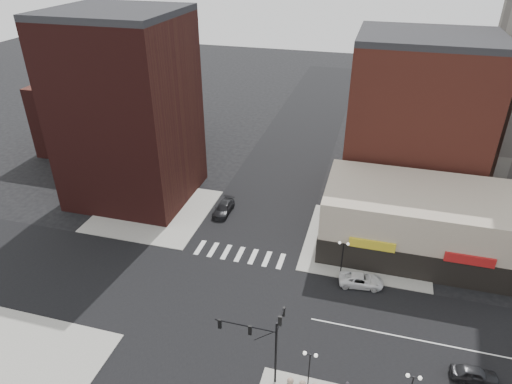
% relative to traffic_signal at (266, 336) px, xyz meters
% --- Properties ---
extents(ground, '(240.00, 240.00, 0.00)m').
position_rel_traffic_signal_xyz_m(ground, '(-7.24, 7.83, -4.96)').
color(ground, black).
rests_on(ground, ground).
extents(road_ew, '(200.00, 14.00, 0.02)m').
position_rel_traffic_signal_xyz_m(road_ew, '(-7.24, 7.83, -4.95)').
color(road_ew, black).
rests_on(road_ew, ground).
extents(road_ns, '(14.00, 200.00, 0.02)m').
position_rel_traffic_signal_xyz_m(road_ns, '(-7.24, 7.83, -4.95)').
color(road_ns, black).
rests_on(road_ns, ground).
extents(sidewalk_nw, '(15.00, 15.00, 0.12)m').
position_rel_traffic_signal_xyz_m(sidewalk_nw, '(-21.74, 22.33, -4.90)').
color(sidewalk_nw, gray).
rests_on(sidewalk_nw, ground).
extents(sidewalk_ne, '(15.00, 15.00, 0.12)m').
position_rel_traffic_signal_xyz_m(sidewalk_ne, '(7.26, 22.33, -4.90)').
color(sidewalk_ne, gray).
rests_on(sidewalk_ne, ground).
extents(sidewalk_sw, '(15.00, 15.00, 0.12)m').
position_rel_traffic_signal_xyz_m(sidewalk_sw, '(-21.74, -6.67, -4.90)').
color(sidewalk_sw, gray).
rests_on(sidewalk_sw, ground).
extents(building_nw, '(16.00, 15.00, 25.00)m').
position_rel_traffic_signal_xyz_m(building_nw, '(-26.24, 26.33, 7.54)').
color(building_nw, '#351311').
rests_on(building_nw, ground).
extents(building_nw_low, '(20.00, 18.00, 12.00)m').
position_rel_traffic_signal_xyz_m(building_nw_low, '(-39.24, 41.83, 1.04)').
color(building_nw_low, '#351311').
rests_on(building_nw_low, ground).
extents(building_ne_midrise, '(18.00, 15.00, 22.00)m').
position_rel_traffic_signal_xyz_m(building_ne_midrise, '(11.76, 37.33, 6.04)').
color(building_ne_midrise, maroon).
rests_on(building_ne_midrise, ground).
extents(building_ne_row, '(24.20, 12.20, 8.00)m').
position_rel_traffic_signal_xyz_m(building_ne_row, '(13.76, 22.83, -1.66)').
color(building_ne_row, '#B4A68F').
rests_on(building_ne_row, ground).
extents(traffic_signal, '(5.59, 3.09, 7.77)m').
position_rel_traffic_signal_xyz_m(traffic_signal, '(0.00, 0.00, 0.00)').
color(traffic_signal, black).
rests_on(traffic_signal, ground).
extents(street_lamp_se_a, '(1.22, 0.32, 4.16)m').
position_rel_traffic_signal_xyz_m(street_lamp_se_a, '(3.76, -0.17, -1.67)').
color(street_lamp_se_a, black).
rests_on(street_lamp_se_a, sidewalk_se).
extents(street_lamp_se_b, '(1.22, 0.32, 4.16)m').
position_rel_traffic_signal_xyz_m(street_lamp_se_b, '(11.76, -0.17, -1.67)').
color(street_lamp_se_b, black).
rests_on(street_lamp_se_b, sidewalk_se).
extents(street_lamp_ne, '(1.22, 0.32, 4.16)m').
position_rel_traffic_signal_xyz_m(street_lamp_ne, '(4.76, 15.83, -1.67)').
color(street_lamp_ne, black).
rests_on(street_lamp_ne, sidewalk_ne).
extents(white_suv, '(5.04, 2.75, 1.34)m').
position_rel_traffic_signal_xyz_m(white_suv, '(7.12, 14.33, -4.29)').
color(white_suv, white).
rests_on(white_suv, ground).
extents(dark_sedan_east, '(4.05, 1.84, 1.35)m').
position_rel_traffic_signal_xyz_m(dark_sedan_east, '(17.42, 4.52, -4.29)').
color(dark_sedan_east, black).
rests_on(dark_sedan_east, ground).
extents(dark_sedan_north, '(2.11, 5.01, 1.44)m').
position_rel_traffic_signal_xyz_m(dark_sedan_north, '(-12.28, 24.47, -4.24)').
color(dark_sedan_north, black).
rests_on(dark_sedan_north, ground).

